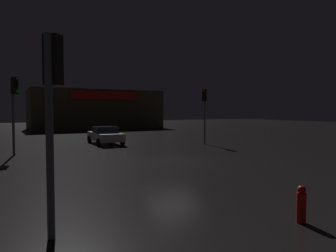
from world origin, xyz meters
TOP-DOWN VIEW (x-y plane):
  - ground_plane at (0.00, 0.00)m, footprint 120.00×120.00m
  - store_building at (5.01, 31.23)m, footprint 18.27×7.42m
  - traffic_signal_main at (-6.85, -7.12)m, footprint 0.42×0.42m
  - traffic_signal_opposite at (-6.90, 6.33)m, footprint 0.42×0.42m
  - traffic_signal_cross_left at (6.20, 5.98)m, footprint 0.42×0.42m
  - car_near at (-0.47, 9.72)m, footprint 2.11×4.38m
  - fire_hydrant at (-1.72, -9.02)m, footprint 0.22×0.22m

SIDE VIEW (x-z plane):
  - ground_plane at x=0.00m, z-range 0.00..0.00m
  - fire_hydrant at x=-1.72m, z-range 0.00..0.86m
  - car_near at x=-0.47m, z-range 0.02..1.37m
  - store_building at x=5.01m, z-range 0.01..5.52m
  - traffic_signal_main at x=-6.85m, z-range 0.83..4.94m
  - traffic_signal_cross_left at x=6.20m, z-range 0.99..5.21m
  - traffic_signal_opposite at x=-6.90m, z-range 0.98..5.49m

